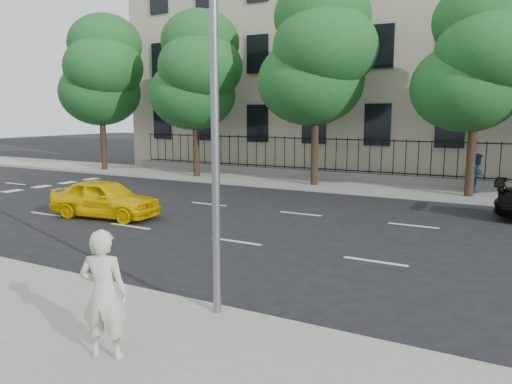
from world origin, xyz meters
TOP-DOWN VIEW (x-y plane):
  - ground at (0.00, 0.00)m, footprint 120.00×120.00m
  - near_sidewalk at (0.00, -4.00)m, footprint 60.00×4.00m
  - far_sidewalk at (0.00, 14.00)m, footprint 60.00×4.00m
  - lane_markings at (0.00, 4.75)m, footprint 49.60×4.62m
  - masonry_building at (0.00, 22.95)m, footprint 34.60×12.11m
  - iron_fence at (0.00, 15.70)m, footprint 30.00×0.50m
  - street_light at (2.50, -1.77)m, footprint 0.25×3.32m
  - tree_a at (-15.96, 13.36)m, footprint 5.71×5.31m
  - tree_b at (-8.96, 13.36)m, footprint 5.53×5.12m
  - tree_c at (-1.96, 13.36)m, footprint 5.89×5.50m
  - tree_d at (5.04, 13.36)m, footprint 5.34×4.94m
  - yellow_taxi at (-5.73, 3.16)m, footprint 4.10×2.06m
  - woman_near at (2.01, -4.45)m, footprint 0.80×0.67m
  - pedestrian_far at (5.21, 14.14)m, footprint 0.81×0.96m

SIDE VIEW (x-z plane):
  - ground at x=0.00m, z-range 0.00..0.00m
  - lane_markings at x=0.00m, z-range 0.00..0.01m
  - near_sidewalk at x=0.00m, z-range 0.00..0.15m
  - far_sidewalk at x=0.00m, z-range 0.00..0.15m
  - iron_fence at x=0.00m, z-range -0.45..1.75m
  - yellow_taxi at x=-5.73m, z-range 0.00..1.34m
  - pedestrian_far at x=5.21m, z-range 0.15..1.88m
  - woman_near at x=2.01m, z-range 0.15..2.04m
  - street_light at x=2.50m, z-range 1.12..9.17m
  - tree_d at x=5.04m, z-range 1.42..10.26m
  - tree_b at x=-8.96m, z-range 1.35..10.33m
  - tree_a at x=-15.96m, z-range 1.43..10.82m
  - tree_c at x=-1.96m, z-range 1.51..11.31m
  - masonry_building at x=0.00m, z-range -0.23..18.27m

